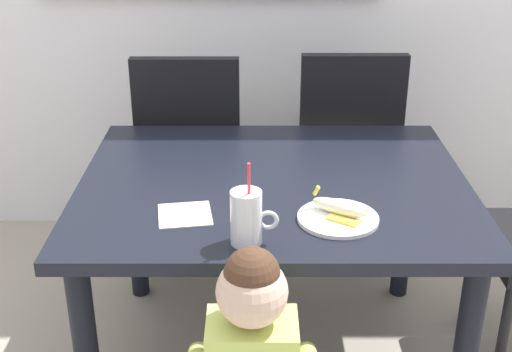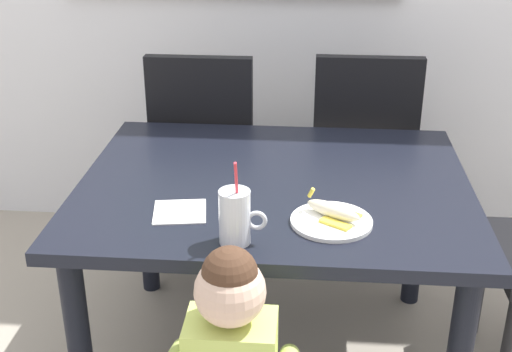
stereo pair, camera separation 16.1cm
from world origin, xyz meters
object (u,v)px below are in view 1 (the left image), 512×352
Objects in this scene: snack_plate at (336,218)px; peeled_banana at (338,208)px; dining_chair_left at (189,149)px; paper_napkin at (183,215)px; dining_chair_right at (344,144)px; dining_table at (272,207)px; milk_cup at (245,220)px.

peeled_banana is at bearing 66.47° from snack_plate.
dining_chair_left reaches higher than paper_napkin.
peeled_banana is 0.44m from paper_napkin.
dining_chair_left is at bearing 4.56° from dining_chair_right.
paper_napkin reaches higher than dining_table.
dining_chair_left reaches higher than snack_plate.
snack_plate is 1.38× the size of peeled_banana.
dining_chair_right is at bearing 81.25° from snack_plate.
dining_chair_left is (-0.33, 0.68, -0.08)m from dining_table.
peeled_banana is at bearing -2.04° from paper_napkin.
dining_chair_left is at bearing 94.34° from paper_napkin.
dining_table is 4.97× the size of milk_cup.
paper_napkin is at bearing 177.96° from peeled_banana.
milk_cup is 1.08× the size of snack_plate.
dining_chair_left is at bearing 118.57° from peeled_banana.
peeled_banana is at bearing 28.07° from milk_cup.
dining_table is 0.76m from dining_chair_left.
dining_chair_right is 4.17× the size of snack_plate.
peeled_banana is at bearing -54.72° from dining_table.
dining_chair_right is at bearing 70.06° from milk_cup.
dining_chair_right is 6.40× the size of paper_napkin.
dining_table is 0.37m from paper_napkin.
dining_table is at bearing 78.42° from milk_cup.
dining_chair_right is (0.33, 0.74, -0.08)m from dining_table.
dining_chair_right is (0.66, 0.05, 0.00)m from dining_chair_left.
milk_cup is (-0.41, -1.13, 0.24)m from dining_chair_right.
dining_chair_left is 6.40× the size of paper_napkin.
dining_chair_left and milk_cup have the same top height.
dining_table is 1.29× the size of dining_chair_right.
snack_plate is 1.53× the size of paper_napkin.
dining_chair_right is 5.74× the size of peeled_banana.
dining_chair_left is 1.09m from snack_plate.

